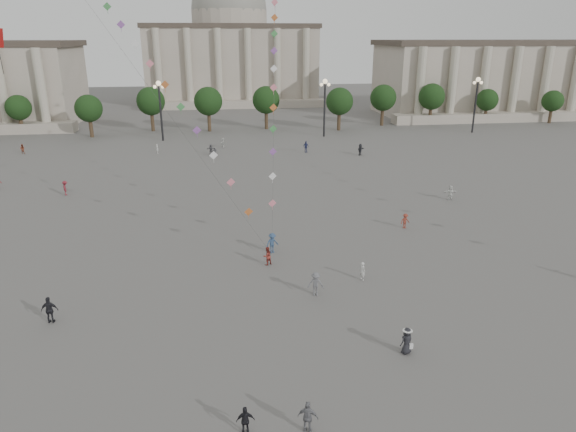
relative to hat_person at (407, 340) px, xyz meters
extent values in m
plane|color=#5E5B59|center=(-5.31, 0.06, -0.89)|extent=(360.00, 360.00, 0.00)
cube|color=#A89E8D|center=(69.69, 95.06, 7.11)|extent=(80.00, 22.00, 16.00)
cube|color=#433A31|center=(69.69, 95.06, 15.71)|extent=(81.60, 22.44, 1.20)
cube|color=#A89E8D|center=(69.69, 82.06, 0.11)|extent=(84.00, 4.00, 2.00)
cube|color=#A89E8D|center=(-5.31, 130.06, 9.11)|extent=(46.00, 30.00, 20.00)
cube|color=#433A31|center=(-5.31, 130.06, 19.71)|extent=(46.92, 30.60, 1.20)
cube|color=#A89E8D|center=(-5.31, 113.06, 0.11)|extent=(48.30, 4.00, 2.00)
cylinder|color=#A89E8D|center=(-5.31, 130.06, 21.61)|extent=(21.00, 21.00, 5.00)
sphere|color=gray|center=(-5.31, 130.06, 24.11)|extent=(21.00, 21.00, 21.00)
cylinder|color=#39291C|center=(-47.31, 78.06, 0.87)|extent=(0.70, 0.70, 3.52)
sphere|color=black|center=(-47.31, 78.06, 4.55)|extent=(5.12, 5.12, 5.12)
cylinder|color=#39291C|center=(-35.31, 78.06, 0.87)|extent=(0.70, 0.70, 3.52)
sphere|color=black|center=(-35.31, 78.06, 4.55)|extent=(5.12, 5.12, 5.12)
cylinder|color=#39291C|center=(-23.31, 78.06, 0.87)|extent=(0.70, 0.70, 3.52)
sphere|color=black|center=(-23.31, 78.06, 4.55)|extent=(5.12, 5.12, 5.12)
cylinder|color=#39291C|center=(-11.31, 78.06, 0.87)|extent=(0.70, 0.70, 3.52)
sphere|color=black|center=(-11.31, 78.06, 4.55)|extent=(5.12, 5.12, 5.12)
cylinder|color=#39291C|center=(0.69, 78.06, 0.87)|extent=(0.70, 0.70, 3.52)
sphere|color=black|center=(0.69, 78.06, 4.55)|extent=(5.12, 5.12, 5.12)
cylinder|color=#39291C|center=(12.69, 78.06, 0.87)|extent=(0.70, 0.70, 3.52)
sphere|color=black|center=(12.69, 78.06, 4.55)|extent=(5.12, 5.12, 5.12)
cylinder|color=#39291C|center=(24.69, 78.06, 0.87)|extent=(0.70, 0.70, 3.52)
sphere|color=black|center=(24.69, 78.06, 4.55)|extent=(5.12, 5.12, 5.12)
cylinder|color=#39291C|center=(36.69, 78.06, 0.87)|extent=(0.70, 0.70, 3.52)
sphere|color=black|center=(36.69, 78.06, 4.55)|extent=(5.12, 5.12, 5.12)
cylinder|color=#39291C|center=(48.69, 78.06, 0.87)|extent=(0.70, 0.70, 3.52)
sphere|color=black|center=(48.69, 78.06, 4.55)|extent=(5.12, 5.12, 5.12)
cylinder|color=#39291C|center=(60.69, 78.06, 0.87)|extent=(0.70, 0.70, 3.52)
sphere|color=black|center=(60.69, 78.06, 4.55)|extent=(5.12, 5.12, 5.12)
cylinder|color=#262628|center=(-20.31, 70.06, 4.11)|extent=(0.36, 0.36, 10.00)
sphere|color=#FFE5B2|center=(-20.31, 70.06, 9.31)|extent=(0.90, 0.90, 0.90)
sphere|color=#FFE5B2|center=(-21.01, 70.06, 8.71)|extent=(0.60, 0.60, 0.60)
sphere|color=#FFE5B2|center=(-19.61, 70.06, 8.71)|extent=(0.60, 0.60, 0.60)
cylinder|color=#262628|center=(9.69, 70.06, 4.11)|extent=(0.36, 0.36, 10.00)
sphere|color=#FFE5B2|center=(9.69, 70.06, 9.31)|extent=(0.90, 0.90, 0.90)
sphere|color=#FFE5B2|center=(8.99, 70.06, 8.71)|extent=(0.60, 0.60, 0.60)
sphere|color=#FFE5B2|center=(10.39, 70.06, 8.71)|extent=(0.60, 0.60, 0.60)
cylinder|color=#262628|center=(39.69, 70.06, 4.11)|extent=(0.36, 0.36, 10.00)
sphere|color=#FFE5B2|center=(39.69, 70.06, 9.31)|extent=(0.90, 0.90, 0.90)
sphere|color=#FFE5B2|center=(38.99, 70.06, 8.71)|extent=(0.60, 0.60, 0.60)
sphere|color=#FFE5B2|center=(40.39, 70.06, 8.71)|extent=(0.60, 0.60, 0.60)
imported|color=navy|center=(3.82, 56.60, 0.03)|extent=(1.17, 0.78, 1.84)
imported|color=silver|center=(-9.54, 62.48, -0.06)|extent=(1.00, 1.61, 1.66)
imported|color=#5D5D62|center=(-4.01, 7.98, 0.03)|extent=(1.29, 0.88, 1.83)
imported|color=silver|center=(16.02, 28.77, -0.03)|extent=(1.61, 0.56, 1.71)
imported|color=maroon|center=(7.47, 20.48, -0.13)|extent=(1.08, 0.76, 1.52)
imported|color=#222428|center=(12.08, 53.22, 0.03)|extent=(1.60, 1.59, 1.85)
imported|color=silver|center=(-20.27, 59.31, -0.15)|extent=(0.58, 0.65, 1.49)
imported|color=#5C5C60|center=(-11.60, 57.31, -0.08)|extent=(1.57, 0.76, 1.62)
imported|color=silver|center=(0.12, 9.97, -0.14)|extent=(0.54, 0.64, 1.50)
imported|color=slate|center=(-10.99, 55.28, -0.15)|extent=(0.90, 0.44, 1.49)
imported|color=maroon|center=(-28.92, 37.07, -0.02)|extent=(0.93, 1.26, 1.75)
imported|color=brown|center=(-41.94, 62.14, -0.11)|extent=(0.79, 0.63, 1.56)
imported|color=black|center=(-22.22, 6.70, 0.05)|extent=(1.12, 0.51, 1.88)
imported|color=slate|center=(-7.02, -5.60, -0.03)|extent=(1.09, 0.75, 1.72)
imported|color=black|center=(-10.00, -5.27, -0.14)|extent=(0.89, 0.37, 1.51)
imported|color=maroon|center=(-6.98, 13.81, -0.09)|extent=(0.97, 0.91, 1.60)
imported|color=navy|center=(-6.28, 16.28, 0.03)|extent=(1.35, 1.09, 1.83)
imported|color=black|center=(0.00, 0.00, -0.04)|extent=(0.98, 0.83, 1.70)
cone|color=white|center=(0.00, 0.00, 0.73)|extent=(0.52, 0.52, 0.14)
cylinder|color=white|center=(0.00, 0.00, 0.67)|extent=(0.60, 0.60, 0.02)
cube|color=white|center=(0.25, -0.15, -0.34)|extent=(0.22, 0.10, 0.35)
cube|color=#C5662E|center=(-8.33, 15.37, 3.33)|extent=(0.76, 0.25, 0.76)
cube|color=pink|center=(-9.68, 16.93, 5.51)|extent=(0.76, 0.25, 0.76)
cube|color=white|center=(-11.02, 18.49, 7.53)|extent=(0.76, 0.25, 0.76)
cube|color=#8F53A6|center=(-12.37, 20.05, 9.45)|extent=(0.76, 0.25, 0.76)
cube|color=#42914B|center=(-13.71, 21.61, 11.29)|extent=(0.76, 0.25, 0.76)
cube|color=#C5662E|center=(-15.06, 23.17, 13.08)|extent=(0.76, 0.25, 0.76)
cube|color=pink|center=(-16.40, 24.74, 14.83)|extent=(0.76, 0.25, 0.76)
cube|color=white|center=(-17.75, 26.30, 16.54)|extent=(0.76, 0.25, 0.76)
cube|color=#8F53A6|center=(-19.10, 27.86, 18.22)|extent=(0.76, 0.25, 0.76)
cube|color=#42914B|center=(-20.44, 29.42, 19.87)|extent=(0.76, 0.25, 0.76)
cube|color=pink|center=(-6.07, 17.75, 3.21)|extent=(0.76, 0.25, 0.76)
cube|color=white|center=(-5.86, 19.22, 5.29)|extent=(0.76, 0.25, 0.76)
cube|color=#8F53A6|center=(-5.65, 20.69, 7.22)|extent=(0.76, 0.25, 0.76)
cube|color=#42914B|center=(-5.44, 22.16, 9.05)|extent=(0.76, 0.25, 0.76)
cube|color=#C5662E|center=(-5.23, 23.63, 10.81)|extent=(0.76, 0.25, 0.76)
cube|color=pink|center=(-5.03, 25.10, 12.52)|extent=(0.76, 0.25, 0.76)
cube|color=white|center=(-4.82, 26.56, 14.18)|extent=(0.76, 0.25, 0.76)
cube|color=#8F53A6|center=(-4.61, 28.03, 15.81)|extent=(0.76, 0.25, 0.76)
cube|color=#42914B|center=(-4.40, 29.50, 17.42)|extent=(0.76, 0.25, 0.76)
cube|color=#C5662E|center=(-4.19, 30.97, 18.99)|extent=(0.76, 0.25, 0.76)
cube|color=pink|center=(-3.98, 32.44, 20.54)|extent=(0.76, 0.25, 0.76)
camera|label=1|loc=(-10.78, -25.22, 17.22)|focal=32.00mm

